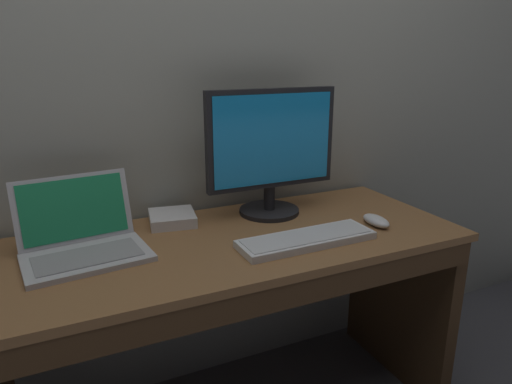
# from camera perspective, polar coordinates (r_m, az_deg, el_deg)

# --- Properties ---
(desk) EXTENTS (1.48, 0.60, 0.71)m
(desk) POSITION_cam_1_polar(r_m,az_deg,el_deg) (1.55, -2.76, -13.71)
(desk) COLOR olive
(desk) RESTS_ON ground
(laptop_silver) EXTENTS (0.36, 0.31, 0.21)m
(laptop_silver) POSITION_cam_1_polar(r_m,az_deg,el_deg) (1.42, -20.64, -5.42)
(laptop_silver) COLOR silver
(laptop_silver) RESTS_ON desk
(external_monitor) EXTENTS (0.47, 0.22, 0.44)m
(external_monitor) POSITION_cam_1_polar(r_m,az_deg,el_deg) (1.60, 1.92, 5.28)
(external_monitor) COLOR black
(external_monitor) RESTS_ON desk
(wired_keyboard) EXTENTS (0.43, 0.14, 0.02)m
(wired_keyboard) POSITION_cam_1_polar(r_m,az_deg,el_deg) (1.42, 6.25, -5.82)
(wired_keyboard) COLOR white
(wired_keyboard) RESTS_ON desk
(computer_mouse) EXTENTS (0.06, 0.12, 0.03)m
(computer_mouse) POSITION_cam_1_polar(r_m,az_deg,el_deg) (1.61, 14.59, -3.44)
(computer_mouse) COLOR white
(computer_mouse) RESTS_ON desk
(external_drive_box) EXTENTS (0.17, 0.17, 0.04)m
(external_drive_box) POSITION_cam_1_polar(r_m,az_deg,el_deg) (1.60, -10.29, -3.19)
(external_drive_box) COLOR silver
(external_drive_box) RESTS_ON desk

